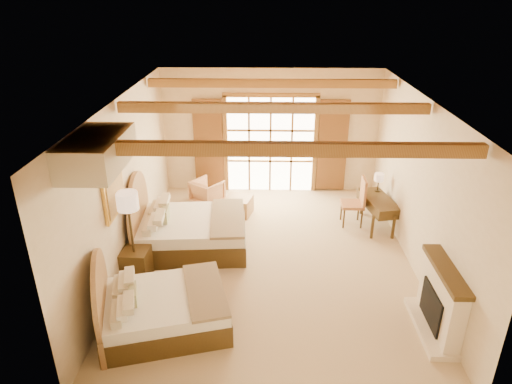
{
  "coord_description": "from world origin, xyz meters",
  "views": [
    {
      "loc": [
        -0.11,
        -7.79,
        4.99
      ],
      "look_at": [
        -0.3,
        0.2,
        1.39
      ],
      "focal_mm": 32.0,
      "sensor_mm": 36.0,
      "label": 1
    }
  ],
  "objects_px": {
    "bed_near": "(155,306)",
    "desk": "(377,211)",
    "bed_far": "(184,229)",
    "nightstand": "(136,264)",
    "armchair": "(207,192)"
  },
  "relations": [
    {
      "from": "armchair",
      "to": "desk",
      "type": "xyz_separation_m",
      "value": [
        3.99,
        -1.07,
        0.05
      ]
    },
    {
      "from": "bed_near",
      "to": "bed_far",
      "type": "relative_size",
      "value": 0.98
    },
    {
      "from": "bed_near",
      "to": "desk",
      "type": "height_order",
      "value": "bed_near"
    },
    {
      "from": "bed_far",
      "to": "desk",
      "type": "bearing_deg",
      "value": 10.03
    },
    {
      "from": "nightstand",
      "to": "bed_near",
      "type": "bearing_deg",
      "value": -60.37
    },
    {
      "from": "armchair",
      "to": "desk",
      "type": "distance_m",
      "value": 4.14
    },
    {
      "from": "bed_near",
      "to": "bed_far",
      "type": "distance_m",
      "value": 2.44
    },
    {
      "from": "bed_near",
      "to": "armchair",
      "type": "relative_size",
      "value": 3.33
    },
    {
      "from": "bed_far",
      "to": "nightstand",
      "type": "distance_m",
      "value": 1.33
    },
    {
      "from": "nightstand",
      "to": "desk",
      "type": "distance_m",
      "value": 5.38
    },
    {
      "from": "bed_far",
      "to": "desk",
      "type": "xyz_separation_m",
      "value": [
        4.21,
        1.06,
        -0.08
      ]
    },
    {
      "from": "nightstand",
      "to": "armchair",
      "type": "xyz_separation_m",
      "value": [
        0.93,
        3.25,
        0.02
      ]
    },
    {
      "from": "bed_far",
      "to": "armchair",
      "type": "distance_m",
      "value": 2.15
    },
    {
      "from": "bed_near",
      "to": "bed_far",
      "type": "xyz_separation_m",
      "value": [
        0.04,
        2.44,
        0.06
      ]
    },
    {
      "from": "nightstand",
      "to": "armchair",
      "type": "distance_m",
      "value": 3.38
    }
  ]
}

